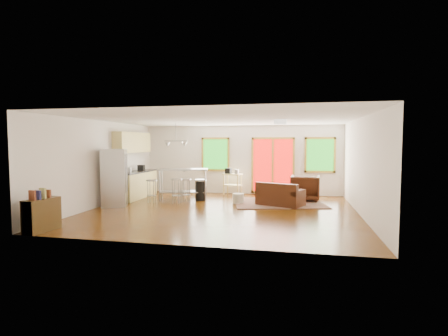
% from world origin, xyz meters
% --- Properties ---
extents(floor, '(7.50, 7.00, 0.02)m').
position_xyz_m(floor, '(0.00, 0.00, -0.01)').
color(floor, '#381D05').
rests_on(floor, ground).
extents(ceiling, '(7.50, 7.00, 0.02)m').
position_xyz_m(ceiling, '(0.00, 0.00, 2.61)').
color(ceiling, white).
rests_on(ceiling, ground).
extents(back_wall, '(7.50, 0.02, 2.60)m').
position_xyz_m(back_wall, '(0.00, 3.51, 1.30)').
color(back_wall, silver).
rests_on(back_wall, ground).
extents(left_wall, '(0.02, 7.00, 2.60)m').
position_xyz_m(left_wall, '(-3.76, 0.00, 1.30)').
color(left_wall, silver).
rests_on(left_wall, ground).
extents(right_wall, '(0.02, 7.00, 2.60)m').
position_xyz_m(right_wall, '(3.76, 0.00, 1.30)').
color(right_wall, silver).
rests_on(right_wall, ground).
extents(front_wall, '(7.50, 0.02, 2.60)m').
position_xyz_m(front_wall, '(0.00, -3.51, 1.30)').
color(front_wall, silver).
rests_on(front_wall, ground).
extents(window_left, '(1.10, 0.05, 1.30)m').
position_xyz_m(window_left, '(-1.00, 3.46, 1.50)').
color(window_left, '#155511').
rests_on(window_left, back_wall).
extents(french_doors, '(1.60, 0.05, 2.10)m').
position_xyz_m(french_doors, '(1.20, 3.46, 1.10)').
color(french_doors, '#B00F09').
rests_on(french_doors, back_wall).
extents(window_right, '(1.10, 0.05, 1.30)m').
position_xyz_m(window_right, '(2.90, 3.46, 1.50)').
color(window_right, '#155511').
rests_on(window_right, back_wall).
extents(rug, '(3.19, 2.72, 0.03)m').
position_xyz_m(rug, '(1.51, 1.58, 0.01)').
color(rug, '#546141').
rests_on(rug, floor).
extents(loveseat, '(1.55, 1.23, 0.72)m').
position_xyz_m(loveseat, '(1.58, 1.11, 0.29)').
color(loveseat, '#33170B').
rests_on(loveseat, floor).
extents(coffee_table, '(1.04, 0.84, 0.36)m').
position_xyz_m(coffee_table, '(1.63, 1.73, 0.31)').
color(coffee_table, '#38260D').
rests_on(coffee_table, floor).
extents(armchair, '(0.97, 0.91, 0.95)m').
position_xyz_m(armchair, '(2.36, 2.23, 0.48)').
color(armchair, '#33170B').
rests_on(armchair, floor).
extents(ottoman, '(0.81, 0.81, 0.44)m').
position_xyz_m(ottoman, '(1.13, 2.38, 0.22)').
color(ottoman, '#33170B').
rests_on(ottoman, floor).
extents(pouf, '(0.45, 0.45, 0.32)m').
position_xyz_m(pouf, '(0.26, 1.26, 0.16)').
color(pouf, beige).
rests_on(pouf, floor).
extents(vase, '(0.23, 0.23, 0.31)m').
position_xyz_m(vase, '(1.93, 1.99, 0.51)').
color(vase, silver).
rests_on(vase, coffee_table).
extents(cabinets, '(0.64, 2.24, 2.30)m').
position_xyz_m(cabinets, '(-3.49, 1.70, 0.93)').
color(cabinets, tan).
rests_on(cabinets, floor).
extents(refrigerator, '(0.89, 0.88, 1.75)m').
position_xyz_m(refrigerator, '(-3.34, 0.02, 0.87)').
color(refrigerator, '#B7BABC').
rests_on(refrigerator, floor).
extents(island, '(1.79, 1.05, 1.06)m').
position_xyz_m(island, '(-1.70, 1.62, 0.73)').
color(island, '#B7BABC').
rests_on(island, floor).
extents(cup, '(0.13, 0.11, 0.11)m').
position_xyz_m(cup, '(-1.64, 1.58, 1.01)').
color(cup, white).
rests_on(cup, island).
extents(bar_stool_a, '(0.38, 0.38, 0.75)m').
position_xyz_m(bar_stool_a, '(-2.51, 0.85, 0.56)').
color(bar_stool_a, '#B7BABC').
rests_on(bar_stool_a, floor).
extents(bar_stool_b, '(0.38, 0.38, 0.79)m').
position_xyz_m(bar_stool_b, '(-1.69, 0.94, 0.59)').
color(bar_stool_b, '#B7BABC').
rests_on(bar_stool_b, floor).
extents(bar_stool_c, '(0.37, 0.37, 0.77)m').
position_xyz_m(bar_stool_c, '(-1.46, 1.20, 0.57)').
color(bar_stool_c, '#B7BABC').
rests_on(bar_stool_c, floor).
extents(trash_can, '(0.49, 0.49, 0.71)m').
position_xyz_m(trash_can, '(-1.09, 1.64, 0.36)').
color(trash_can, black).
rests_on(trash_can, floor).
extents(kitchen_cart, '(0.74, 0.56, 1.00)m').
position_xyz_m(kitchen_cart, '(-0.27, 3.04, 0.68)').
color(kitchen_cart, tan).
rests_on(kitchen_cart, floor).
extents(bookshelf, '(0.41, 0.84, 0.95)m').
position_xyz_m(bookshelf, '(-3.35, -3.10, 0.37)').
color(bookshelf, '#38260D').
rests_on(bookshelf, floor).
extents(ceiling_flush, '(0.35, 0.35, 0.12)m').
position_xyz_m(ceiling_flush, '(1.60, 0.60, 2.53)').
color(ceiling_flush, white).
rests_on(ceiling_flush, ceiling).
extents(pendant_light, '(0.80, 0.18, 0.79)m').
position_xyz_m(pendant_light, '(-1.90, 1.50, 1.90)').
color(pendant_light, gray).
rests_on(pendant_light, ceiling).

